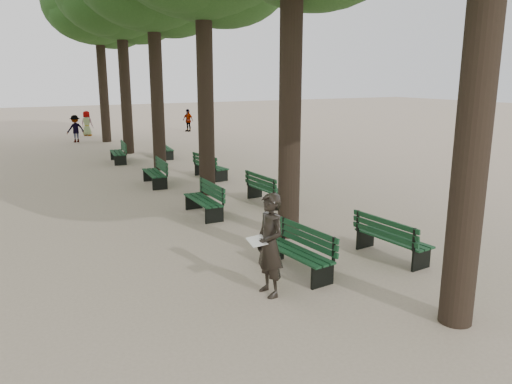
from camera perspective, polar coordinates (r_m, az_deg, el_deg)
ground at (r=9.22m, az=5.77°, el=-11.50°), size 120.00×120.00×0.00m
tree_central_5 at (r=30.77m, az=-17.66°, el=19.78°), size 6.00×6.00×9.95m
bench_left_0 at (r=9.99m, az=4.63°, el=-7.78°), size 0.73×1.84×0.92m
bench_left_1 at (r=14.00m, az=-6.02°, el=-1.62°), size 0.62×1.81×0.92m
bench_left_2 at (r=18.11m, az=-11.50°, el=1.60°), size 0.73×1.84×0.92m
bench_left_3 at (r=23.24m, az=-15.48°, el=3.93°), size 0.78×1.86×0.92m
bench_right_0 at (r=11.15m, az=15.26°, el=-5.96°), size 0.71×1.84×0.92m
bench_right_1 at (r=15.27m, az=1.35°, el=-0.29°), size 0.63×1.82×0.92m
bench_right_2 at (r=19.07m, az=-5.18°, el=2.40°), size 0.78×1.85×0.92m
bench_right_3 at (r=24.12m, az=-10.39°, el=4.52°), size 0.80×1.86×0.92m
man_with_map at (r=8.82m, az=1.59°, el=-6.06°), size 0.63×0.76×1.87m
pedestrian_d at (r=34.10m, az=-18.76°, el=7.44°), size 0.79×0.75×1.59m
pedestrian_c at (r=35.11m, az=-7.79°, el=8.12°), size 0.67×0.95×1.54m
pedestrian_b at (r=31.02m, az=-19.94°, el=6.81°), size 1.05×0.50×1.57m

